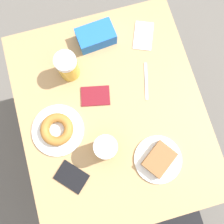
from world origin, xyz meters
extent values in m
plane|color=#666059|center=(0.00, 0.00, 0.00)|extent=(8.00, 8.00, 0.00)
cube|color=tan|center=(0.00, 0.00, 0.72)|extent=(0.80, 0.97, 0.03)
cylinder|color=black|center=(-0.36, -0.44, 0.35)|extent=(0.04, 0.04, 0.71)
cylinder|color=black|center=(0.36, -0.44, 0.35)|extent=(0.04, 0.04, 0.71)
cylinder|color=black|center=(-0.36, 0.44, 0.35)|extent=(0.04, 0.04, 0.71)
cylinder|color=black|center=(0.36, 0.44, 0.35)|extent=(0.04, 0.04, 0.71)
cylinder|color=black|center=(-0.29, 0.55, 0.22)|extent=(0.03, 0.03, 0.43)
cylinder|color=black|center=(0.06, 0.55, 0.22)|extent=(0.03, 0.03, 0.43)
cylinder|color=white|center=(-0.13, 0.24, 0.74)|extent=(0.20, 0.20, 0.01)
cube|color=brown|center=(-0.13, 0.24, 0.77)|extent=(0.16, 0.15, 0.04)
cylinder|color=white|center=(0.24, 0.01, 0.74)|extent=(0.22, 0.22, 0.01)
torus|color=#B2702D|center=(0.24, 0.01, 0.77)|extent=(0.14, 0.14, 0.04)
cylinder|color=gold|center=(0.13, -0.23, 0.80)|extent=(0.09, 0.09, 0.12)
cylinder|color=white|center=(0.13, -0.23, 0.87)|extent=(0.09, 0.09, 0.02)
cylinder|color=gold|center=(0.06, 0.14, 0.80)|extent=(0.09, 0.09, 0.12)
cylinder|color=white|center=(0.06, 0.14, 0.87)|extent=(0.09, 0.09, 0.02)
cube|color=white|center=(-0.24, -0.31, 0.74)|extent=(0.13, 0.16, 0.00)
cube|color=silver|center=(-0.19, -0.10, 0.74)|extent=(0.06, 0.17, 0.00)
cube|color=black|center=(0.23, 0.22, 0.74)|extent=(0.15, 0.15, 0.01)
cube|color=maroon|center=(0.05, -0.09, 0.74)|extent=(0.14, 0.11, 0.01)
cube|color=blue|center=(-0.02, -0.35, 0.77)|extent=(0.18, 0.12, 0.07)
camera|label=1|loc=(0.06, 0.20, 1.81)|focal=40.00mm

